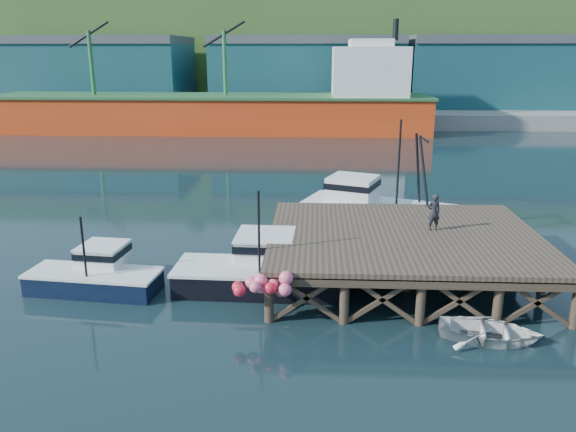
# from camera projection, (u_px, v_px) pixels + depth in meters

# --- Properties ---
(ground) EXTENTS (300.00, 300.00, 0.00)m
(ground) POSITION_uv_depth(u_px,v_px,m) (282.00, 275.00, 26.00)
(ground) COLOR black
(ground) RESTS_ON ground
(wharf) EXTENTS (12.00, 10.00, 2.62)m
(wharf) POSITION_uv_depth(u_px,v_px,m) (404.00, 238.00, 25.01)
(wharf) COLOR brown
(wharf) RESTS_ON ground
(far_quay) EXTENTS (160.00, 40.00, 2.00)m
(far_quay) POSITION_uv_depth(u_px,v_px,m) (307.00, 108.00, 92.80)
(far_quay) COLOR gray
(far_quay) RESTS_ON ground
(warehouse_left) EXTENTS (32.00, 16.00, 9.00)m
(warehouse_left) POSITION_uv_depth(u_px,v_px,m) (84.00, 74.00, 88.12)
(warehouse_left) COLOR #1A4958
(warehouse_left) RESTS_ON far_quay
(warehouse_mid) EXTENTS (28.00, 16.00, 9.00)m
(warehouse_mid) POSITION_uv_depth(u_px,v_px,m) (307.00, 75.00, 86.46)
(warehouse_mid) COLOR #1A4958
(warehouse_mid) RESTS_ON far_quay
(warehouse_right) EXTENTS (30.00, 16.00, 9.00)m
(warehouse_right) POSITION_uv_depth(u_px,v_px,m) (505.00, 75.00, 85.04)
(warehouse_right) COLOR #1A4958
(warehouse_right) RESTS_ON far_quay
(cargo_ship) EXTENTS (55.50, 10.00, 13.75)m
(cargo_ship) POSITION_uv_depth(u_px,v_px,m) (238.00, 106.00, 71.47)
(cargo_ship) COLOR red
(cargo_ship) RESTS_ON ground
(hillside) EXTENTS (220.00, 50.00, 22.00)m
(hillside) POSITION_uv_depth(u_px,v_px,m) (310.00, 46.00, 118.74)
(hillside) COLOR #2D511E
(hillside) RESTS_ON ground
(boat_navy) EXTENTS (5.82, 3.35, 3.53)m
(boat_navy) POSITION_uv_depth(u_px,v_px,m) (96.00, 274.00, 24.20)
(boat_navy) COLOR black
(boat_navy) RESTS_ON ground
(boat_black) EXTENTS (7.56, 6.37, 4.62)m
(boat_black) POSITION_uv_depth(u_px,v_px,m) (263.00, 269.00, 24.39)
(boat_black) COLOR black
(boat_black) RESTS_ON ground
(trawler) EXTENTS (10.19, 6.74, 6.43)m
(trawler) POSITION_uv_depth(u_px,v_px,m) (384.00, 210.00, 31.62)
(trawler) COLOR beige
(trawler) RESTS_ON ground
(dinghy) EXTENTS (4.05, 3.29, 0.74)m
(dinghy) POSITION_uv_depth(u_px,v_px,m) (490.00, 331.00, 19.97)
(dinghy) COLOR white
(dinghy) RESTS_ON ground
(dockworker) EXTENTS (0.68, 0.52, 1.68)m
(dockworker) POSITION_uv_depth(u_px,v_px,m) (434.00, 212.00, 25.33)
(dockworker) COLOR black
(dockworker) RESTS_ON wharf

